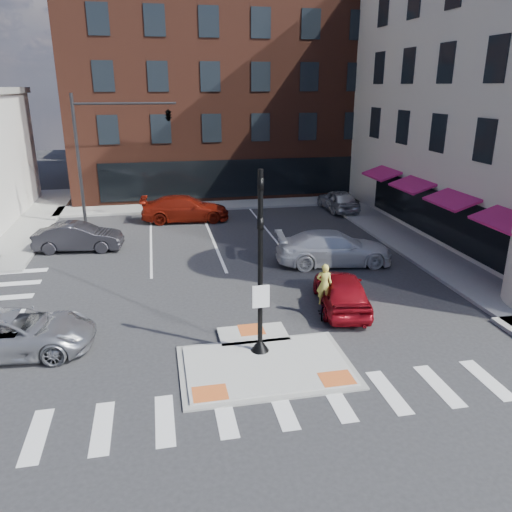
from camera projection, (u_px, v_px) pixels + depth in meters
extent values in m
plane|color=#28282B|center=(263.00, 360.00, 16.15)|extent=(120.00, 120.00, 0.00)
cube|color=gray|center=(266.00, 367.00, 15.68)|extent=(5.40, 3.60, 0.06)
cube|color=#A8A8A3|center=(266.00, 366.00, 15.67)|extent=(5.00, 3.20, 0.12)
cube|color=#A8A8A3|center=(253.00, 335.00, 17.61)|extent=(2.40, 1.40, 0.12)
cube|color=#D75D25|center=(210.00, 393.00, 14.18)|extent=(1.00, 0.80, 0.01)
cube|color=#D75D25|center=(337.00, 378.00, 14.89)|extent=(1.00, 0.80, 0.01)
cube|color=#D75D25|center=(251.00, 329.00, 17.87)|extent=(0.90, 0.90, 0.01)
cube|color=gray|center=(34.00, 220.00, 32.59)|extent=(3.00, 20.00, 0.15)
cube|color=gray|center=(416.00, 245.00, 27.43)|extent=(3.00, 24.00, 0.15)
cube|color=gray|center=(239.00, 204.00, 37.09)|extent=(26.00, 3.00, 0.15)
cube|color=#4A2217|center=(219.00, 96.00, 43.95)|extent=(24.00, 18.00, 15.00)
cube|color=black|center=(237.00, 178.00, 37.45)|extent=(20.00, 0.12, 2.80)
cube|color=black|center=(439.00, 216.00, 27.13)|extent=(0.12, 16.00, 2.60)
cube|color=#BF1965|center=(505.00, 220.00, 21.00)|extent=(1.46, 3.00, 0.58)
cube|color=#BF1965|center=(430.00, 192.00, 26.56)|extent=(1.46, 3.00, 0.58)
cube|color=#BF1965|center=(381.00, 173.00, 32.13)|extent=(1.46, 3.00, 0.58)
cube|color=slate|center=(143.00, 114.00, 61.98)|extent=(10.00, 12.00, 10.00)
cube|color=brown|center=(243.00, 105.00, 65.96)|extent=(12.00, 12.00, 12.00)
cone|color=black|center=(260.00, 344.00, 16.41)|extent=(0.60, 0.60, 0.45)
cylinder|color=black|center=(260.00, 263.00, 15.48)|extent=(0.16, 0.16, 5.80)
cube|color=white|center=(261.00, 297.00, 15.73)|extent=(0.55, 0.04, 0.75)
imported|color=black|center=(260.00, 196.00, 14.80)|extent=(0.18, 0.22, 1.10)
imported|color=black|center=(260.00, 235.00, 15.19)|extent=(0.18, 0.22, 1.10)
cylinder|color=black|center=(79.00, 163.00, 30.13)|extent=(0.20, 0.20, 8.00)
cylinder|color=black|center=(125.00, 103.00, 29.59)|extent=(6.00, 0.14, 0.14)
imported|color=black|center=(168.00, 113.00, 30.26)|extent=(0.48, 2.24, 0.90)
imported|color=#A8AAB0|center=(14.00, 333.00, 16.36)|extent=(5.34, 2.74, 1.44)
imported|color=maroon|center=(342.00, 290.00, 19.66)|extent=(2.51, 4.66, 1.51)
imported|color=silver|center=(334.00, 248.00, 24.57)|extent=(5.90, 2.91, 1.65)
imported|color=#26252A|center=(79.00, 237.00, 26.61)|extent=(4.68, 2.06, 1.50)
imported|color=silver|center=(338.00, 200.00, 35.09)|extent=(1.94, 4.51, 1.52)
imported|color=maroon|center=(185.00, 209.00, 32.45)|extent=(5.77, 2.65, 1.63)
imported|color=#3F3F44|center=(323.00, 305.00, 19.17)|extent=(1.17, 1.72, 0.86)
imported|color=#D2C74A|center=(324.00, 284.00, 18.90)|extent=(0.70, 0.60, 1.64)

